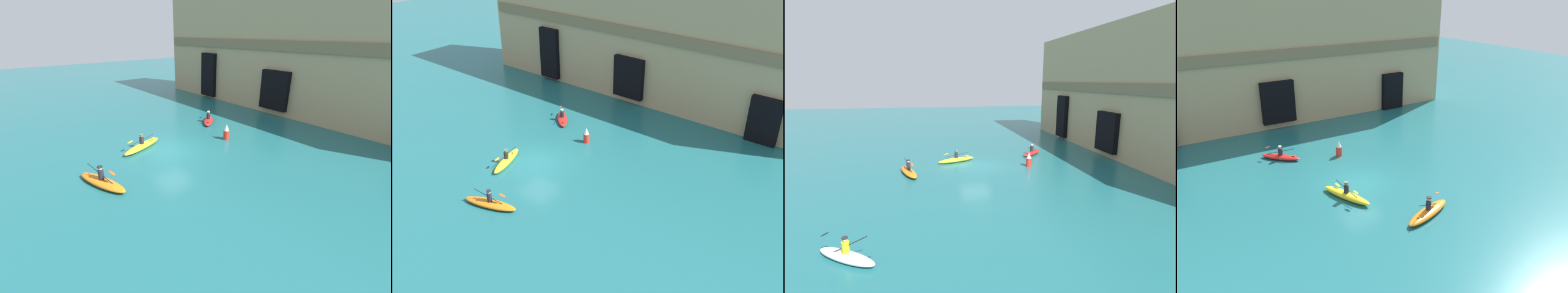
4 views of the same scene
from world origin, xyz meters
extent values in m
plane|color=#1E6066|center=(0.00, 0.00, 0.00)|extent=(120.00, 120.00, 0.00)
cube|color=tan|center=(-0.24, 15.98, 6.26)|extent=(35.86, 5.83, 12.53)
cube|color=#79674A|center=(-0.24, 13.01, 6.55)|extent=(35.14, 0.24, 0.93)
cube|color=black|center=(-10.55, 12.91, 2.84)|extent=(2.23, 0.70, 5.08)
cube|color=black|center=(-0.87, 12.91, 2.48)|extent=(2.99, 0.70, 3.75)
ellipsoid|color=yellow|center=(-1.69, -1.44, 0.20)|extent=(1.92, 3.57, 0.41)
cylinder|color=#232328|center=(-1.69, -1.44, 0.64)|extent=(0.31, 0.31, 0.47)
sphere|color=#9E704C|center=(-1.69, -1.44, 0.99)|extent=(0.23, 0.23, 0.23)
cylinder|color=#4C6B4C|center=(-1.69, -1.44, 1.08)|extent=(0.29, 0.29, 0.06)
cylinder|color=black|center=(-1.69, -1.44, 0.67)|extent=(0.32, 2.12, 0.37)
ellipsoid|color=yellow|center=(-1.56, -2.38, 0.81)|extent=(0.24, 0.46, 0.12)
ellipsoid|color=yellow|center=(-1.81, -0.51, 0.52)|extent=(0.24, 0.46, 0.12)
ellipsoid|color=red|center=(-3.14, 6.24, 0.18)|extent=(2.68, 2.71, 0.36)
cylinder|color=#232328|center=(-3.14, 6.24, 0.60)|extent=(0.34, 0.34, 0.48)
sphere|color=tan|center=(-3.14, 6.24, 0.95)|extent=(0.20, 0.20, 0.20)
cylinder|color=silver|center=(-3.14, 6.24, 1.03)|extent=(0.26, 0.26, 0.06)
cylinder|color=black|center=(-3.14, 6.24, 0.63)|extent=(1.65, 1.50, 0.64)
ellipsoid|color=#D84C19|center=(-3.86, 6.89, 0.90)|extent=(0.45, 0.43, 0.17)
ellipsoid|color=#D84C19|center=(-2.42, 5.59, 0.36)|extent=(0.45, 0.43, 0.17)
ellipsoid|color=orange|center=(1.32, -5.53, 0.20)|extent=(3.63, 1.87, 0.39)
cylinder|color=#232328|center=(1.32, -5.53, 0.67)|extent=(0.30, 0.30, 0.55)
sphere|color=beige|center=(1.32, -5.53, 1.06)|extent=(0.23, 0.23, 0.23)
cylinder|color=#232328|center=(1.32, -5.53, 1.15)|extent=(0.29, 0.29, 0.06)
cylinder|color=black|center=(1.32, -5.53, 0.69)|extent=(1.95, 0.72, 0.83)
ellipsoid|color=#D84C19|center=(0.46, -5.83, 0.34)|extent=(0.46, 0.31, 0.21)
ellipsoid|color=#D84C19|center=(2.17, -5.23, 1.05)|extent=(0.46, 0.31, 0.21)
ellipsoid|color=white|center=(12.95, -7.52, 0.20)|extent=(2.22, 2.83, 0.40)
cylinder|color=gold|center=(12.95, -7.52, 0.64)|extent=(0.31, 0.31, 0.48)
sphere|color=beige|center=(12.95, -7.52, 0.98)|extent=(0.19, 0.19, 0.19)
cylinder|color=#232328|center=(12.95, -7.52, 1.05)|extent=(0.24, 0.24, 0.06)
cylinder|color=black|center=(12.95, -7.52, 0.66)|extent=(0.68, 1.86, 1.09)
ellipsoid|color=black|center=(13.23, -6.70, 0.19)|extent=(0.30, 0.45, 0.25)
ellipsoid|color=black|center=(12.66, -8.33, 1.14)|extent=(0.30, 0.45, 0.25)
cylinder|color=red|center=(0.86, 4.53, 0.36)|extent=(0.47, 0.47, 0.73)
cone|color=white|center=(0.86, 4.53, 0.99)|extent=(0.40, 0.40, 0.52)
camera|label=1|loc=(14.06, -9.33, 7.75)|focal=24.00mm
camera|label=2|loc=(19.39, -18.65, 16.45)|focal=40.00mm
camera|label=3|loc=(24.96, -4.16, 7.27)|focal=28.00mm
camera|label=4|loc=(-10.97, -19.47, 11.78)|focal=35.00mm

